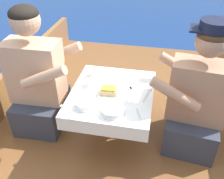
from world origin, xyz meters
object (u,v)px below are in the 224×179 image
Objects in this scene: person_starboard at (196,102)px; coffee_cup_starboard at (93,73)px; sandwich at (109,91)px; coffee_cup_port at (90,83)px; person_port at (38,82)px.

coffee_cup_starboard is (-0.77, 0.12, 0.07)m from person_starboard.
person_starboard reaches higher than coffee_cup_starboard.
sandwich reaches higher than coffee_cup_port.
person_starboard reaches higher than sandwich.
person_starboard is at bearing -1.06° from person_port.
person_port is 0.58m from sandwich.
person_starboard is (1.18, 0.02, -0.02)m from person_port.
coffee_cup_starboard is at bearing 16.96° from person_port.
person_port reaches higher than sandwich.
person_starboard is at bearing 9.03° from sandwich.
sandwich reaches higher than coffee_cup_starboard.
person_port is 8.33× the size of sandwich.
sandwich is 1.20× the size of coffee_cup_port.
sandwich is 0.28m from coffee_cup_starboard.
person_port is at bearing 7.55° from person_starboard.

